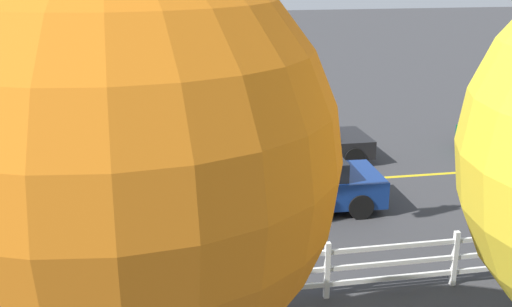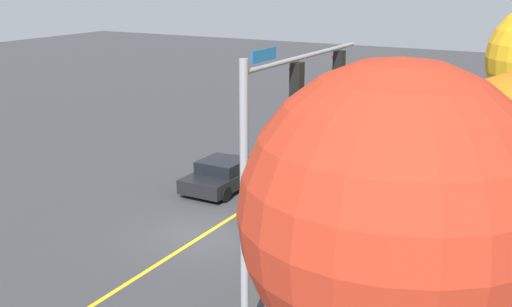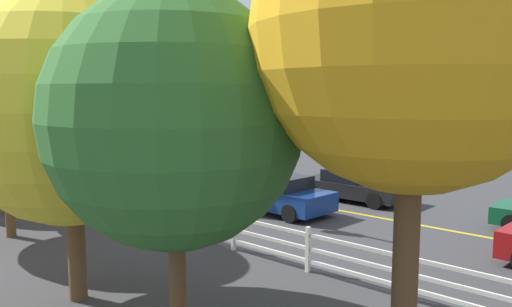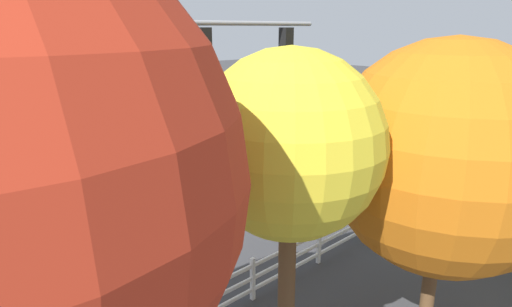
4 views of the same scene
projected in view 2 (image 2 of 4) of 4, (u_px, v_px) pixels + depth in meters
name	position (u px, v px, depth m)	size (l,w,h in m)	color
ground_plane	(204.00, 235.00, 21.56)	(120.00, 120.00, 0.00)	#38383A
lane_center_stripe	(259.00, 200.00, 24.91)	(28.00, 0.16, 0.01)	gold
signal_assembly	(284.00, 130.00, 15.48)	(6.66, 0.38, 7.13)	gray
car_0	(225.00, 174.00, 26.14)	(4.34, 2.05, 1.29)	black
car_1	(382.00, 135.00, 32.21)	(4.83, 2.13, 1.52)	maroon
car_2	(307.00, 135.00, 32.65)	(4.51, 1.96, 1.25)	#0C4C2D
car_3	(293.00, 195.00, 23.49)	(4.52, 2.16, 1.39)	navy
white_rail_fence	(403.00, 223.00, 21.02)	(26.10, 0.10, 1.15)	white
tree_2	(441.00, 169.00, 13.08)	(3.09, 3.09, 6.35)	brown
tree_4	(393.00, 216.00, 9.28)	(4.72, 4.72, 7.64)	brown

